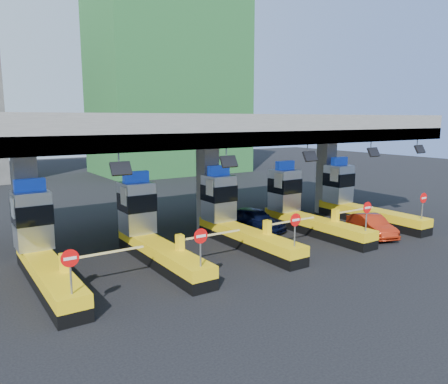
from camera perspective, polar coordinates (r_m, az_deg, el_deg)
ground at (r=24.16m, az=1.64°, el=-6.76°), size 120.00×120.00×0.00m
toll_canopy at (r=25.59m, az=-2.03°, el=8.09°), size 28.00×12.09×7.00m
toll_lane_far_left at (r=20.23m, az=-22.81°, el=-6.66°), size 4.43×8.00×4.16m
toll_lane_left at (r=21.64m, az=-9.69°, el=-5.00°), size 4.43×8.00×4.16m
toll_lane_center at (r=24.03m, az=1.28°, el=-3.41°), size 4.43×8.00×4.16m
toll_lane_right at (r=27.14m, az=9.98°, el=-2.04°), size 4.43×8.00×4.16m
toll_lane_far_right at (r=30.75m, az=16.76°, el=-0.95°), size 4.43×8.00×4.16m
bg_building_scaffold at (r=57.36m, az=-7.36°, el=16.70°), size 18.00×12.00×28.00m
van at (r=26.84m, az=3.99°, el=-3.56°), size 2.63×4.42×1.41m
red_car at (r=26.97m, az=18.72°, el=-4.18°), size 2.55×3.98×1.24m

